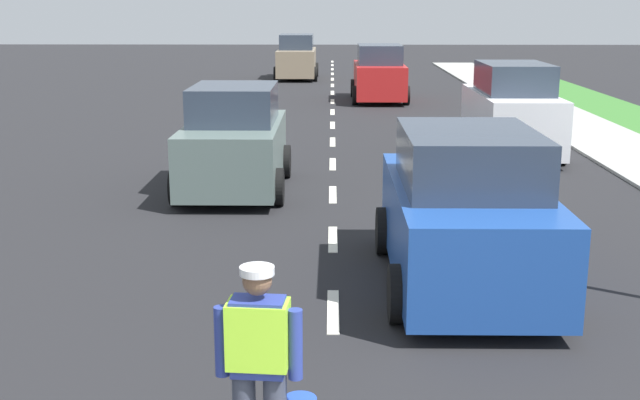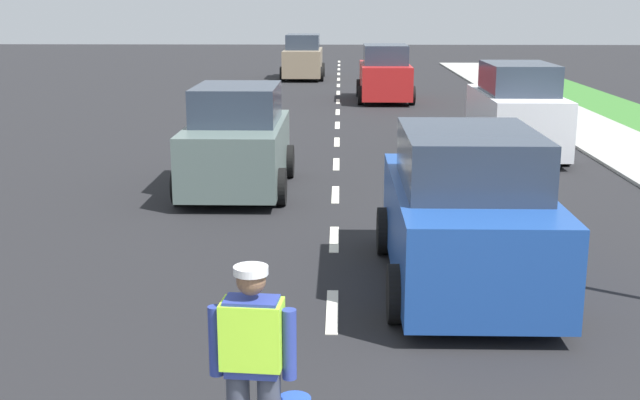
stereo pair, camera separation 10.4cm
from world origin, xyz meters
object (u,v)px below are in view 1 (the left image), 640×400
at_px(car_outgoing_ahead, 465,214).
at_px(car_oncoming_lead, 234,142).
at_px(car_oncoming_third, 297,58).
at_px(road_worker, 262,360).
at_px(car_outgoing_far, 379,75).
at_px(car_parked_far, 511,112).

bearing_deg(car_outgoing_ahead, car_oncoming_lead, 123.43).
distance_m(car_oncoming_lead, car_oncoming_third, 23.88).
relative_size(car_outgoing_ahead, car_oncoming_third, 1.00).
xyz_separation_m(car_oncoming_lead, car_oncoming_third, (0.19, 23.88, 0.04)).
relative_size(road_worker, car_outgoing_ahead, 0.40).
relative_size(car_oncoming_lead, car_outgoing_far, 0.95).
relative_size(road_worker, car_oncoming_third, 0.40).
xyz_separation_m(road_worker, car_oncoming_lead, (-1.35, 9.75, 0.01)).
height_order(road_worker, car_outgoing_far, car_outgoing_far).
bearing_deg(road_worker, car_oncoming_lead, 97.90).
relative_size(car_outgoing_ahead, car_parked_far, 0.99).
xyz_separation_m(car_outgoing_ahead, car_outgoing_far, (0.05, 20.32, 0.02)).
relative_size(car_outgoing_far, car_oncoming_third, 0.98).
bearing_deg(car_oncoming_lead, car_parked_far, 32.61).
bearing_deg(car_outgoing_far, car_oncoming_third, 110.97).
bearing_deg(road_worker, car_outgoing_far, 84.73).
bearing_deg(car_outgoing_ahead, car_oncoming_third, 96.60).
relative_size(car_oncoming_lead, car_oncoming_third, 0.93).
distance_m(car_outgoing_ahead, car_oncoming_third, 29.49).
bearing_deg(car_outgoing_far, car_oncoming_lead, -103.68).
relative_size(road_worker, car_parked_far, 0.39).
height_order(road_worker, car_oncoming_lead, car_oncoming_lead).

